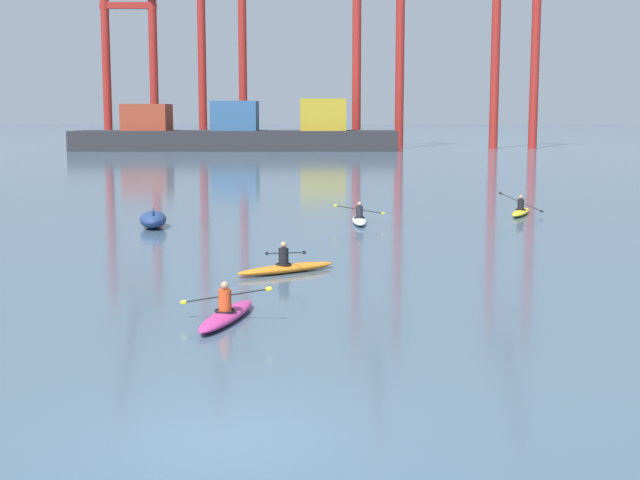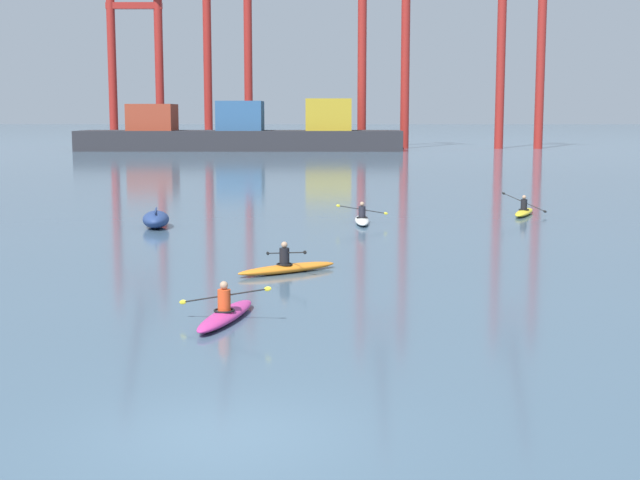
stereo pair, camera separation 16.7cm
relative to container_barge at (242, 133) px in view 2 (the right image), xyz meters
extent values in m
plane|color=#425B70|center=(9.47, -105.81, -2.24)|extent=(800.00, 800.00, 0.00)
cube|color=#28282D|center=(-0.21, 0.00, -0.95)|extent=(41.62, 8.69, 2.58)
cube|color=#993823|center=(-11.65, 0.00, 2.04)|extent=(5.83, 6.08, 3.40)
cube|color=#2D5684|center=(-0.21, 0.00, 2.23)|extent=(5.83, 6.08, 3.79)
cube|color=#B29323|center=(11.24, 0.00, 2.38)|extent=(5.83, 6.08, 4.08)
cylinder|color=maroon|center=(-19.46, 11.96, 9.40)|extent=(1.20, 1.20, 23.28)
cylinder|color=maroon|center=(-12.77, 11.96, 9.40)|extent=(1.20, 1.20, 23.28)
cube|color=maroon|center=(-16.12, 11.96, 17.55)|extent=(7.89, 0.90, 0.90)
cylinder|color=maroon|center=(-6.24, 14.68, 12.06)|extent=(1.20, 1.20, 28.60)
cylinder|color=maroon|center=(-0.36, 14.68, 12.06)|extent=(1.20, 1.20, 28.60)
cylinder|color=maroon|center=(15.80, 6.65, 12.38)|extent=(1.20, 1.20, 29.24)
cylinder|color=maroon|center=(21.67, 6.65, 12.38)|extent=(1.20, 1.20, 29.24)
cylinder|color=maroon|center=(34.50, 6.00, 11.56)|extent=(1.20, 1.20, 27.60)
cylinder|color=maroon|center=(39.88, 6.00, 11.56)|extent=(1.20, 1.20, 27.60)
ellipsoid|color=navy|center=(3.82, -80.89, -1.89)|extent=(1.48, 2.74, 0.70)
cube|color=navy|center=(3.82, -80.89, -1.51)|extent=(0.36, 1.94, 0.06)
ellipsoid|color=#C13384|center=(8.66, -98.21, -2.11)|extent=(1.35, 3.45, 0.26)
torus|color=black|center=(8.64, -98.31, -1.97)|extent=(0.59, 0.59, 0.05)
cylinder|color=#DB471E|center=(8.64, -98.31, -1.73)|extent=(0.30, 0.30, 0.50)
sphere|color=tan|center=(8.64, -98.31, -1.38)|extent=(0.19, 0.19, 0.19)
cylinder|color=black|center=(8.65, -98.26, -1.63)|extent=(2.02, 0.50, 0.44)
ellipsoid|color=yellow|center=(7.65, -98.02, -1.83)|extent=(0.20, 0.08, 0.14)
ellipsoid|color=yellow|center=(9.66, -98.49, -1.43)|extent=(0.20, 0.08, 0.14)
ellipsoid|color=silver|center=(12.54, -79.32, -2.11)|extent=(0.62, 3.40, 0.26)
torus|color=black|center=(12.54, -79.42, -1.97)|extent=(0.49, 0.49, 0.05)
cylinder|color=#23232D|center=(12.54, -79.42, -1.73)|extent=(0.30, 0.30, 0.50)
sphere|color=tan|center=(12.54, -79.42, -1.38)|extent=(0.19, 0.19, 0.19)
cylinder|color=black|center=(12.54, -79.37, -1.63)|extent=(2.08, 0.05, 0.37)
ellipsoid|color=yellow|center=(11.50, -79.36, -1.46)|extent=(0.20, 0.04, 0.14)
ellipsoid|color=yellow|center=(13.57, -79.38, -1.80)|extent=(0.20, 0.04, 0.14)
ellipsoid|color=yellow|center=(20.33, -76.02, -2.11)|extent=(1.81, 3.38, 0.26)
torus|color=black|center=(20.29, -76.12, -1.97)|extent=(0.64, 0.64, 0.05)
cylinder|color=black|center=(20.29, -76.12, -1.73)|extent=(0.30, 0.30, 0.50)
sphere|color=tan|center=(20.29, -76.12, -1.38)|extent=(0.19, 0.19, 0.19)
cylinder|color=black|center=(20.31, -76.07, -1.63)|extent=(1.83, 0.76, 0.82)
ellipsoid|color=black|center=(19.41, -75.71, -1.24)|extent=(0.21, 0.11, 0.17)
ellipsoid|color=black|center=(21.22, -76.43, -2.02)|extent=(0.21, 0.11, 0.17)
ellipsoid|color=orange|center=(9.81, -91.77, -2.11)|extent=(3.13, 2.44, 0.26)
torus|color=black|center=(9.73, -91.83, -1.97)|extent=(0.68, 0.68, 0.05)
cylinder|color=black|center=(9.73, -91.83, -1.73)|extent=(0.30, 0.30, 0.50)
sphere|color=tan|center=(9.73, -91.83, -1.38)|extent=(0.19, 0.19, 0.19)
cylinder|color=black|center=(9.77, -91.80, -1.63)|extent=(1.22, 1.73, 0.33)
ellipsoid|color=black|center=(9.17, -90.94, -1.78)|extent=(0.14, 0.18, 0.13)
ellipsoid|color=black|center=(10.36, -92.65, -1.48)|extent=(0.14, 0.18, 0.13)
camera|label=1|loc=(10.82, -118.71, 2.51)|focal=50.98mm
camera|label=2|loc=(10.99, -118.71, 2.51)|focal=50.98mm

